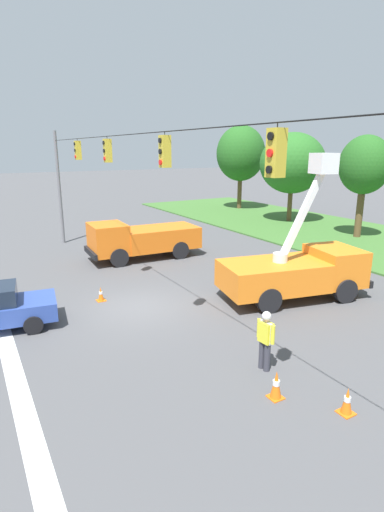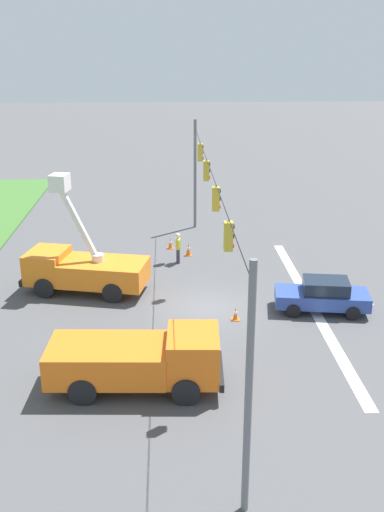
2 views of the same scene
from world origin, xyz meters
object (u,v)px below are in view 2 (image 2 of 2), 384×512
at_px(sedan_blue, 323,295).
at_px(traffic_cone_mid_left, 235,314).
at_px(road_worker, 178,246).
at_px(traffic_cone_foreground_right, 188,249).
at_px(utility_truck_bucket_lift, 83,267).
at_px(utility_truck_support_near, 140,359).
at_px(traffic_cone_mid_right, 170,243).

bearing_deg(sedan_blue, traffic_cone_mid_left, 100.78).
xyz_separation_m(road_worker, traffic_cone_foreground_right, (1.21, -0.63, -0.63)).
height_order(utility_truck_bucket_lift, road_worker, utility_truck_bucket_lift).
relative_size(sedan_blue, traffic_cone_foreground_right, 5.96).
relative_size(utility_truck_support_near, traffic_cone_mid_right, 9.36).
relative_size(road_worker, traffic_cone_mid_left, 2.90).
bearing_deg(sedan_blue, utility_truck_support_near, 126.67).
xyz_separation_m(utility_truck_support_near, traffic_cone_mid_right, (15.40, -1.29, -0.81)).
xyz_separation_m(traffic_cone_foreground_right, traffic_cone_mid_left, (-8.73, -1.77, -0.08)).
height_order(sedan_blue, road_worker, road_worker).
distance_m(traffic_cone_foreground_right, traffic_cone_mid_left, 8.91).
distance_m(utility_truck_bucket_lift, utility_truck_support_near, 9.60).
xyz_separation_m(utility_truck_bucket_lift, utility_truck_support_near, (-9.07, -3.15, -0.11)).
distance_m(utility_truck_support_near, road_worker, 12.99).
bearing_deg(utility_truck_support_near, road_worker, -7.52).
bearing_deg(utility_truck_bucket_lift, road_worker, -51.88).
bearing_deg(road_worker, utility_truck_support_near, 172.48).
relative_size(utility_truck_support_near, road_worker, 3.62).
bearing_deg(utility_truck_bucket_lift, traffic_cone_foreground_right, -47.53).
relative_size(road_worker, traffic_cone_foreground_right, 2.34).
distance_m(utility_truck_support_near, traffic_cone_mid_right, 15.47).
bearing_deg(traffic_cone_mid_left, road_worker, 17.77).
distance_m(utility_truck_bucket_lift, sedan_blue, 11.79).
xyz_separation_m(utility_truck_support_near, road_worker, (12.88, -1.70, -0.15)).
distance_m(utility_truck_bucket_lift, traffic_cone_mid_right, 7.78).
relative_size(traffic_cone_mid_left, traffic_cone_mid_right, 0.89).
distance_m(road_worker, traffic_cone_mid_right, 2.64).
xyz_separation_m(traffic_cone_foreground_right, traffic_cone_mid_right, (1.31, 1.04, -0.04)).
relative_size(utility_truck_support_near, traffic_cone_mid_left, 10.50).
height_order(utility_truck_support_near, road_worker, utility_truck_support_near).
relative_size(utility_truck_bucket_lift, traffic_cone_mid_right, 9.49).
bearing_deg(road_worker, utility_truck_bucket_lift, 128.12).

